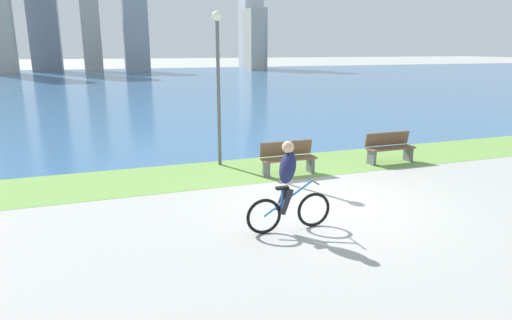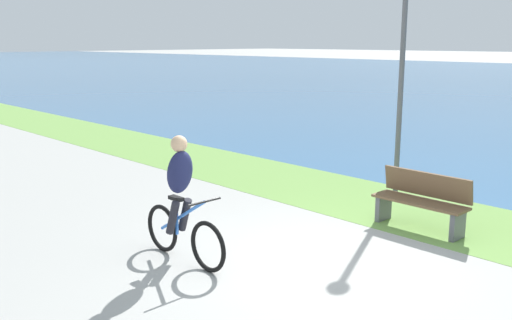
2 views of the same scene
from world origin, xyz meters
TOP-DOWN VIEW (x-y plane):
  - ground_plane at (0.00, 0.00)m, footprint 300.00×300.00m
  - grass_strip_bayside at (0.00, 3.11)m, footprint 120.00×2.56m
  - cyclist_lead at (-1.48, -1.14)m, footprint 1.69×0.52m
  - bench_far_along_path at (0.08, 2.37)m, footprint 1.50×0.47m
  - lamppost_tall at (-1.39, 3.98)m, footprint 0.28×0.28m

SIDE VIEW (x-z plane):
  - ground_plane at x=0.00m, z-range 0.00..0.00m
  - grass_strip_bayside at x=0.00m, z-range 0.00..0.01m
  - bench_far_along_path at x=0.08m, z-range 0.00..0.90m
  - cyclist_lead at x=-1.48m, z-range -0.01..1.70m
  - lamppost_tall at x=-1.39m, z-range 0.63..4.95m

